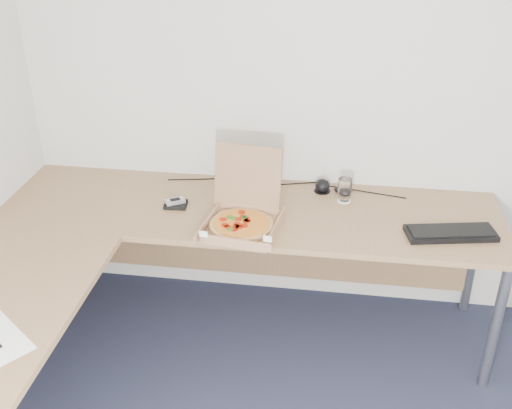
% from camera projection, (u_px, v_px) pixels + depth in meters
% --- Properties ---
extents(room_shell, '(3.50, 3.50, 2.50)m').
position_uv_depth(room_shell, '(361.00, 306.00, 1.54)').
color(room_shell, beige).
rests_on(room_shell, ground).
extents(desk, '(2.50, 2.20, 0.73)m').
position_uv_depth(desk, '(164.00, 254.00, 2.76)').
color(desk, '#98714A').
rests_on(desk, ground).
extents(pizza_box, '(0.33, 0.39, 0.34)m').
position_uv_depth(pizza_box, '(242.00, 220.00, 2.89)').
color(pizza_box, '#A97A55').
rests_on(pizza_box, desk).
extents(drinking_glass, '(0.07, 0.07, 0.13)m').
position_uv_depth(drinking_glass, '(345.00, 190.00, 3.11)').
color(drinking_glass, silver).
rests_on(drinking_glass, desk).
extents(keyboard, '(0.43, 0.22, 0.03)m').
position_uv_depth(keyboard, '(451.00, 233.00, 2.83)').
color(keyboard, black).
rests_on(keyboard, desk).
extents(mouse, '(0.11, 0.08, 0.04)m').
position_uv_depth(mouse, '(343.00, 190.00, 3.21)').
color(mouse, black).
rests_on(mouse, desk).
extents(wallet, '(0.12, 0.10, 0.02)m').
position_uv_depth(wallet, '(176.00, 204.00, 3.09)').
color(wallet, black).
rests_on(wallet, desk).
extents(phone, '(0.11, 0.09, 0.02)m').
position_uv_depth(phone, '(175.00, 201.00, 3.08)').
color(phone, '#B2B5BA').
rests_on(phone, wallet).
extents(dome_speaker, '(0.09, 0.09, 0.07)m').
position_uv_depth(dome_speaker, '(322.00, 185.00, 3.22)').
color(dome_speaker, black).
rests_on(dome_speaker, desk).
extents(cable_bundle, '(0.62, 0.13, 0.01)m').
position_uv_depth(cable_bundle, '(280.00, 185.00, 3.30)').
color(cable_bundle, black).
rests_on(cable_bundle, desk).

